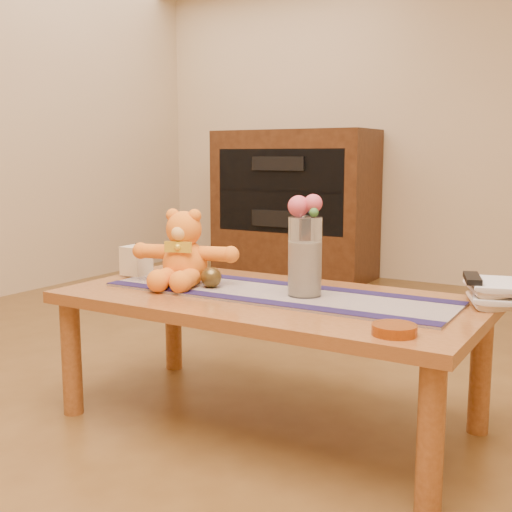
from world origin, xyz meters
The scene contains 32 objects.
floor centered at (0.00, 0.00, 0.00)m, with size 5.50×5.50×0.00m, color brown.
wall_back centered at (0.00, 2.75, 1.35)m, with size 5.50×5.50×0.00m, color tan.
coffee_table_top centered at (0.00, 0.00, 0.43)m, with size 1.40×0.70×0.04m, color brown.
table_leg_fl centered at (-0.64, -0.29, 0.21)m, with size 0.07×0.07×0.41m, color brown.
table_leg_fr centered at (0.64, -0.29, 0.21)m, with size 0.07×0.07×0.41m, color brown.
table_leg_bl centered at (-0.64, 0.29, 0.21)m, with size 0.07×0.07×0.41m, color brown.
table_leg_br centered at (0.64, 0.29, 0.21)m, with size 0.07×0.07×0.41m, color brown.
persian_runner centered at (0.01, 0.02, 0.45)m, with size 1.20×0.35×0.01m, color #211C4F.
runner_border_near centered at (0.02, -0.12, 0.46)m, with size 1.20×0.06×0.00m, color #1A133A.
runner_border_far centered at (0.01, 0.17, 0.46)m, with size 1.20×0.06×0.00m, color #1A133A.
teddy_bear centered at (-0.34, -0.01, 0.58)m, with size 0.37×0.31×0.25m, color orange, non-canonical shape.
pillar_candle centered at (-0.61, 0.03, 0.51)m, with size 0.09×0.09×0.11m, color beige.
candle_wick centered at (-0.61, 0.03, 0.57)m, with size 0.00×0.00×0.01m, color black.
glass_vase centered at (0.12, 0.03, 0.59)m, with size 0.11×0.11×0.26m, color silver.
potpourri_fill centered at (0.12, 0.03, 0.55)m, with size 0.09×0.09×0.18m, color beige.
rose_left centered at (0.10, 0.02, 0.75)m, with size 0.07×0.07×0.07m, color #C84656.
rose_right centered at (0.15, 0.03, 0.76)m, with size 0.06×0.06×0.06m, color #C84656.
blue_flower_back centered at (0.13, 0.06, 0.75)m, with size 0.04×0.04×0.04m, color #435592.
blue_flower_side centered at (0.09, 0.05, 0.74)m, with size 0.04×0.04×0.04m, color #435592.
leaf_sprig centered at (0.16, 0.01, 0.74)m, with size 0.03×0.03×0.03m, color #33662D.
bronze_ball centered at (-0.22, -0.02, 0.49)m, with size 0.07×0.07×0.07m, color #4E3D1A.
book_bottom centered at (0.61, 0.22, 0.46)m, with size 0.17×0.22×0.02m, color beige.
book_lower centered at (0.62, 0.22, 0.48)m, with size 0.16×0.22×0.02m, color beige.
book_upper centered at (0.61, 0.22, 0.50)m, with size 0.17×0.22×0.02m, color beige.
book_top centered at (0.62, 0.22, 0.52)m, with size 0.16×0.22×0.02m, color beige.
tv_remote centered at (0.62, 0.21, 0.54)m, with size 0.04×0.16×0.02m, color black.
amber_dish centered at (0.52, -0.25, 0.46)m, with size 0.12×0.12×0.03m, color #BF5914.
media_cabinet centered at (-1.20, 2.48, 0.55)m, with size 1.20×0.50×1.10m, color black.
cabinet_cavity centered at (-1.20, 2.25, 0.66)m, with size 1.02×0.03×0.61m, color black.
cabinet_shelf centered at (-1.20, 2.33, 0.66)m, with size 1.02×0.20×0.03m, color black.
stereo_upper centered at (-1.20, 2.35, 0.86)m, with size 0.42×0.28×0.10m, color black.
stereo_lower centered at (-1.20, 2.35, 0.46)m, with size 0.42×0.28×0.12m, color black.
Camera 1 is at (1.05, -1.83, 0.92)m, focal length 45.12 mm.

